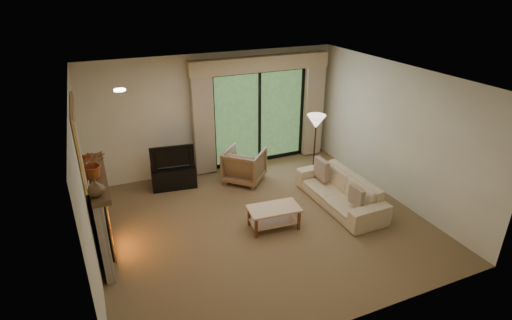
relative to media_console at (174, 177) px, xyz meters
name	(u,v)px	position (x,y,z in m)	size (l,w,h in m)	color
floor	(263,222)	(1.15, -1.95, -0.22)	(5.50, 5.50, 0.00)	brown
ceiling	(264,78)	(1.15, -1.95, 2.38)	(5.50, 5.50, 0.00)	silver
wall_back	(216,113)	(1.15, 0.55, 1.08)	(5.00, 5.00, 0.00)	beige
wall_front	(353,238)	(1.15, -4.45, 1.08)	(5.00, 5.00, 0.00)	beige
wall_left	(85,187)	(-1.60, -1.95, 1.08)	(5.00, 5.00, 0.00)	beige
wall_right	(395,133)	(3.90, -1.95, 1.08)	(5.00, 5.00, 0.00)	beige
fireplace	(100,215)	(-1.48, -1.75, 0.46)	(0.24, 1.70, 1.37)	gray
mirror	(79,139)	(-1.57, -1.75, 1.73)	(0.07, 1.45, 1.02)	tan
sliding_door	(259,117)	(2.15, 0.50, 0.88)	(2.26, 0.10, 2.16)	black
curtain_left	(203,122)	(0.80, 0.39, 0.98)	(0.45, 0.18, 2.35)	tan
curtain_right	(313,107)	(3.50, 0.39, 0.98)	(0.45, 0.18, 2.35)	tan
cornice	(261,64)	(2.15, 0.41, 2.10)	(3.20, 0.24, 0.32)	tan
media_console	(174,177)	(0.00, 0.00, 0.00)	(0.90, 0.40, 0.45)	black
tv	(172,156)	(0.00, 0.00, 0.48)	(0.88, 0.11, 0.50)	black
armchair	(244,165)	(1.45, -0.32, 0.14)	(0.77, 0.79, 0.72)	brown
sofa	(340,191)	(2.75, -1.96, 0.07)	(2.02, 0.79, 0.59)	tan
pillow_near	(357,196)	(2.69, -2.55, 0.27)	(0.09, 0.34, 0.34)	brown
pillow_far	(321,169)	(2.69, -1.38, 0.28)	(0.11, 0.41, 0.41)	brown
coffee_table	(274,217)	(1.26, -2.17, -0.03)	(0.88, 0.49, 0.40)	tan
floor_lamp	(314,148)	(2.85, -0.81, 0.50)	(0.39, 0.39, 1.44)	beige
vase	(95,187)	(-1.46, -2.40, 1.27)	(0.23, 0.23, 0.24)	#4C3621
branches	(92,163)	(-1.46, -1.82, 1.37)	(0.40, 0.34, 0.44)	#984018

